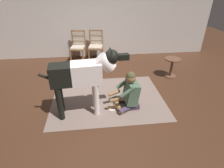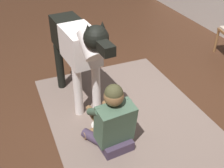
% 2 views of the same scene
% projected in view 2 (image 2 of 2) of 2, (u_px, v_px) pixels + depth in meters
% --- Properties ---
extents(ground_plane, '(14.19, 14.19, 0.00)m').
position_uv_depth(ground_plane, '(107.00, 109.00, 3.78)').
color(ground_plane, '#432819').
extents(area_rug, '(2.52, 1.93, 0.01)m').
position_uv_depth(area_rug, '(126.00, 115.00, 3.67)').
color(area_rug, '#77645A').
rests_on(area_rug, ground).
extents(person_sitting_on_floor, '(0.65, 0.58, 0.82)m').
position_uv_depth(person_sitting_on_floor, '(113.00, 122.00, 3.06)').
color(person_sitting_on_floor, '#403348').
rests_on(person_sitting_on_floor, ground).
extents(large_dog, '(1.65, 0.43, 1.33)m').
position_uv_depth(large_dog, '(78.00, 46.00, 3.44)').
color(large_dog, white).
rests_on(large_dog, ground).
extents(hot_dog_on_plate, '(0.20, 0.20, 0.06)m').
position_uv_depth(hot_dog_on_plate, '(99.00, 124.00, 3.49)').
color(hot_dog_on_plate, silver).
rests_on(hot_dog_on_plate, ground).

